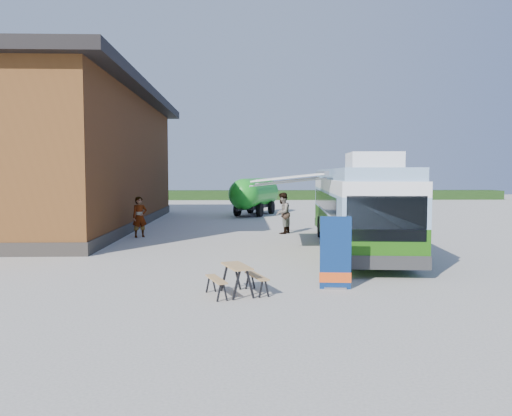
{
  "coord_description": "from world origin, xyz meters",
  "views": [
    {
      "loc": [
        -1.09,
        -17.53,
        2.92
      ],
      "look_at": [
        -0.42,
        4.24,
        1.4
      ],
      "focal_mm": 35.0,
      "sensor_mm": 36.0,
      "label": 1
    }
  ],
  "objects_px": {
    "bus": "(356,205)",
    "person_b": "(282,213)",
    "banner": "(335,259)",
    "slurry_tanker": "(255,194)",
    "picnic_table": "(237,273)",
    "person_a": "(140,217)"
  },
  "relations": [
    {
      "from": "person_a",
      "to": "slurry_tanker",
      "type": "xyz_separation_m",
      "value": [
        5.61,
        12.05,
        0.55
      ]
    },
    {
      "from": "banner",
      "to": "picnic_table",
      "type": "height_order",
      "value": "banner"
    },
    {
      "from": "person_a",
      "to": "banner",
      "type": "bearing_deg",
      "value": -85.76
    },
    {
      "from": "banner",
      "to": "person_a",
      "type": "xyz_separation_m",
      "value": [
        -6.99,
        10.44,
        0.17
      ]
    },
    {
      "from": "picnic_table",
      "to": "slurry_tanker",
      "type": "xyz_separation_m",
      "value": [
        1.09,
        23.01,
        0.94
      ]
    },
    {
      "from": "bus",
      "to": "person_a",
      "type": "xyz_separation_m",
      "value": [
        -9.06,
        3.76,
        -0.77
      ]
    },
    {
      "from": "bus",
      "to": "picnic_table",
      "type": "bearing_deg",
      "value": -117.35
    },
    {
      "from": "slurry_tanker",
      "to": "picnic_table",
      "type": "bearing_deg",
      "value": -72.67
    },
    {
      "from": "slurry_tanker",
      "to": "banner",
      "type": "bearing_deg",
      "value": -66.43
    },
    {
      "from": "person_a",
      "to": "person_b",
      "type": "xyz_separation_m",
      "value": [
        6.63,
        1.16,
        0.07
      ]
    },
    {
      "from": "banner",
      "to": "slurry_tanker",
      "type": "distance_m",
      "value": 22.55
    },
    {
      "from": "bus",
      "to": "person_b",
      "type": "xyz_separation_m",
      "value": [
        -2.43,
        4.93,
        -0.71
      ]
    },
    {
      "from": "slurry_tanker",
      "to": "person_b",
      "type": "bearing_deg",
      "value": -64.58
    },
    {
      "from": "person_a",
      "to": "picnic_table",
      "type": "bearing_deg",
      "value": -97.18
    },
    {
      "from": "bus",
      "to": "slurry_tanker",
      "type": "bearing_deg",
      "value": 107.29
    },
    {
      "from": "bus",
      "to": "person_a",
      "type": "height_order",
      "value": "bus"
    },
    {
      "from": "person_a",
      "to": "bus",
      "type": "bearing_deg",
      "value": -52.11
    },
    {
      "from": "banner",
      "to": "picnic_table",
      "type": "xyz_separation_m",
      "value": [
        -2.48,
        -0.52,
        -0.22
      ]
    },
    {
      "from": "person_a",
      "to": "slurry_tanker",
      "type": "height_order",
      "value": "slurry_tanker"
    },
    {
      "from": "bus",
      "to": "banner",
      "type": "bearing_deg",
      "value": -102.27
    },
    {
      "from": "picnic_table",
      "to": "slurry_tanker",
      "type": "relative_size",
      "value": 0.24
    },
    {
      "from": "banner",
      "to": "person_b",
      "type": "bearing_deg",
      "value": 96.75
    }
  ]
}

